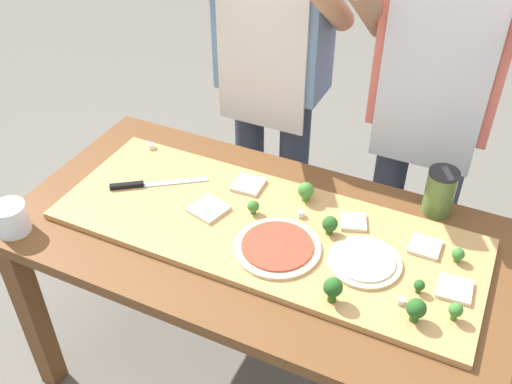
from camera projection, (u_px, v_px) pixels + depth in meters
name	position (u px, v px, depth m)	size (l,w,h in m)	color
ground_plane	(257.00, 377.00, 2.24)	(8.00, 8.00, 0.00)	#6B665B
prep_table	(257.00, 256.00, 1.84)	(1.53, 0.79, 0.76)	brown
cutting_board	(265.00, 229.00, 1.77)	(1.30, 0.49, 0.02)	tan
chefs_knife	(145.00, 184.00, 1.91)	(0.28, 0.20, 0.02)	#B7BABF
pizza_whole_tomato_red	(277.00, 247.00, 1.68)	(0.25, 0.25, 0.02)	beige
pizza_whole_white_garlic	(364.00, 261.00, 1.63)	(0.21, 0.21, 0.02)	beige
pizza_slice_far_right	(425.00, 247.00, 1.68)	(0.09, 0.09, 0.01)	beige
pizza_slice_far_left	(353.00, 222.00, 1.77)	(0.08, 0.08, 0.01)	beige
pizza_slice_near_right	(248.00, 185.00, 1.91)	(0.09, 0.09, 0.01)	beige
pizza_slice_center	(455.00, 289.00, 1.55)	(0.09, 0.09, 0.01)	beige
pizza_slice_near_left	(208.00, 209.00, 1.81)	(0.10, 0.10, 0.01)	beige
broccoli_floret_back_left	(458.00, 254.00, 1.63)	(0.04, 0.04, 0.05)	#3F7220
broccoli_floret_center_left	(419.00, 286.00, 1.54)	(0.03, 0.03, 0.04)	#2C5915
broccoli_floret_front_right	(306.00, 191.00, 1.83)	(0.05, 0.05, 0.07)	#487A23
broccoli_floret_back_right	(333.00, 288.00, 1.50)	(0.05, 0.05, 0.08)	#2C5915
broccoli_floret_back_mid	(456.00, 310.00, 1.46)	(0.04, 0.04, 0.05)	#3F7220
broccoli_floret_front_mid	(416.00, 309.00, 1.45)	(0.05, 0.05, 0.07)	#2C5915
broccoli_floret_center_right	(330.00, 224.00, 1.71)	(0.05, 0.05, 0.06)	#2C5915
broccoli_floret_front_left	(253.00, 207.00, 1.79)	(0.04, 0.04, 0.05)	#3F7220
cheese_crumble_a	(301.00, 214.00, 1.79)	(0.02, 0.02, 0.02)	silver
cheese_crumble_b	(151.00, 146.00, 2.09)	(0.02, 0.02, 0.02)	white
cheese_crumble_c	(401.00, 301.00, 1.51)	(0.02, 0.02, 0.02)	silver
flour_cup	(12.00, 220.00, 1.75)	(0.10, 0.10, 0.09)	white
sauce_jar	(440.00, 192.00, 1.80)	(0.09, 0.09, 0.16)	#517033
cook_left	(272.00, 64.00, 2.14)	(0.54, 0.39, 1.67)	#333847
cook_right	(434.00, 98.00, 1.94)	(0.54, 0.39, 1.67)	#333847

